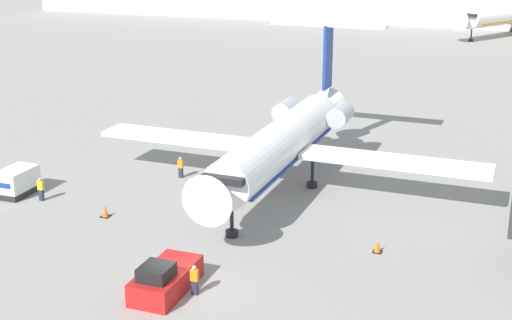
{
  "coord_description": "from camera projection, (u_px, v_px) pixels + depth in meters",
  "views": [
    {
      "loc": [
        15.43,
        -30.0,
        18.09
      ],
      "look_at": [
        0.0,
        12.02,
        3.59
      ],
      "focal_mm": 50.0,
      "sensor_mm": 36.0,
      "label": 1
    }
  ],
  "objects": [
    {
      "name": "traffic_cone_left",
      "position": [
        105.0,
        211.0,
        46.99
      ],
      "size": [
        0.59,
        0.59,
        0.8
      ],
      "color": "black",
      "rests_on": "ground"
    },
    {
      "name": "worker_on_apron",
      "position": [
        41.0,
        189.0,
        49.66
      ],
      "size": [
        0.4,
        0.24,
        1.69
      ],
      "color": "#232838",
      "rests_on": "ground"
    },
    {
      "name": "worker_near_tug",
      "position": [
        195.0,
        280.0,
        36.81
      ],
      "size": [
        0.4,
        0.24,
        1.65
      ],
      "color": "#232838",
      "rests_on": "ground"
    },
    {
      "name": "ground_plane",
      "position": [
        177.0,
        291.0,
        37.42
      ],
      "size": [
        600.0,
        600.0,
        0.0
      ],
      "primitive_type": "plane",
      "color": "gray"
    },
    {
      "name": "luggage_cart",
      "position": [
        17.0,
        182.0,
        50.82
      ],
      "size": [
        1.88,
        3.05,
        1.91
      ],
      "color": "#232326",
      "rests_on": "ground"
    },
    {
      "name": "pushback_tug",
      "position": [
        166.0,
        279.0,
        37.18
      ],
      "size": [
        2.21,
        4.71,
        1.92
      ],
      "color": "#B21919",
      "rests_on": "ground"
    },
    {
      "name": "traffic_cone_right",
      "position": [
        378.0,
        246.0,
        41.81
      ],
      "size": [
        0.54,
        0.54,
        0.81
      ],
      "color": "black",
      "rests_on": "ground"
    },
    {
      "name": "airplane_main",
      "position": [
        283.0,
        140.0,
        51.45
      ],
      "size": [
        29.33,
        25.43,
        10.67
      ],
      "color": "white",
      "rests_on": "ground"
    },
    {
      "name": "worker_by_wing",
      "position": [
        181.0,
        167.0,
        54.27
      ],
      "size": [
        0.4,
        0.24,
        1.67
      ],
      "color": "#232838",
      "rests_on": "ground"
    }
  ]
}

